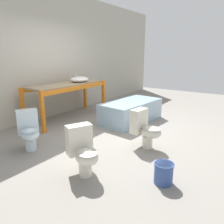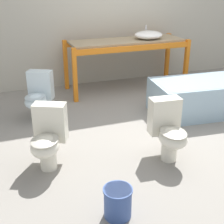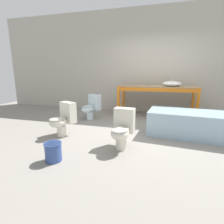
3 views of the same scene
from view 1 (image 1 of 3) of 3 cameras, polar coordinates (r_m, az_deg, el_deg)
The scene contains 9 objects.
ground_plane at distance 4.81m, azimuth -0.58°, elevation -4.77°, with size 12.00×12.00×0.00m, color gray.
warehouse_wall_rear at distance 5.90m, azimuth -17.08°, elevation 14.15°, with size 10.80×0.08×3.20m.
shelving_rack at distance 5.61m, azimuth -11.68°, elevation 6.03°, with size 2.17×0.77×0.90m.
sink_basin at distance 5.82m, azimuth -8.51°, elevation 8.46°, with size 0.51×0.44×0.23m.
bathtub_main at distance 5.38m, azimuth 5.03°, elevation 0.59°, with size 1.69×0.95×0.51m.
toilet_near at distance 4.05m, azimuth -20.87°, elevation -4.34°, with size 0.53×0.62×0.68m.
toilet_far at distance 3.05m, azimuth -7.53°, elevation -9.87°, with size 0.52×0.61×0.68m.
toilet_extra at distance 3.90m, azimuth 8.68°, elevation -4.19°, with size 0.37×0.55×0.68m.
bucket_white at distance 2.99m, azimuth 13.33°, elevation -15.17°, with size 0.26×0.26×0.28m.
Camera 1 is at (-3.68, -2.63, 1.64)m, focal length 35.00 mm.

